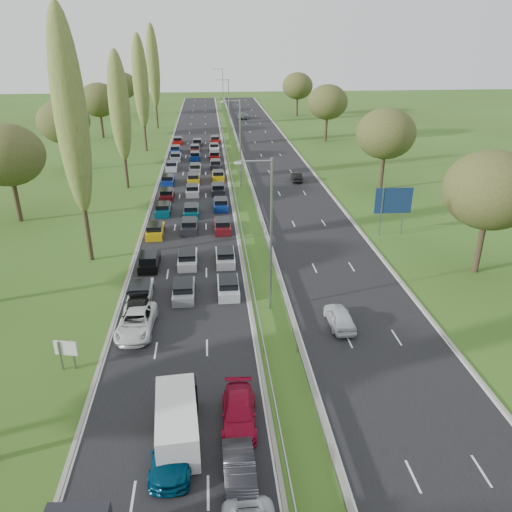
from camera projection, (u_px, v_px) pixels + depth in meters
name	position (u px, v px, depth m)	size (l,w,h in m)	color
ground	(240.00, 183.00, 73.12)	(260.00, 260.00, 0.00)	#354F18
near_carriageway	(194.00, 179.00, 74.82)	(10.50, 215.00, 0.04)	black
far_carriageway	(283.00, 177.00, 75.98)	(10.50, 215.00, 0.04)	black
central_reservation	(239.00, 175.00, 75.18)	(2.36, 215.00, 0.32)	gray
lamp_columns	(240.00, 144.00, 68.87)	(0.18, 140.18, 12.00)	gray
poplar_row	(103.00, 107.00, 55.96)	(2.80, 127.80, 22.44)	#2D2116
woodland_right	(409.00, 146.00, 59.55)	(8.00, 153.00, 11.10)	#2D2116
traffic_queue_fill	(193.00, 185.00, 70.25)	(9.14, 68.80, 0.80)	#B2B7BC
near_car_2	(136.00, 322.00, 36.11)	(2.49, 5.40, 1.50)	silver
near_car_3	(137.00, 315.00, 37.00)	(2.06, 5.06, 1.47)	black
near_car_7	(172.00, 448.00, 25.11)	(2.05, 5.03, 1.46)	#053551
near_car_9	(240.00, 475.00, 23.56)	(1.52, 4.34, 1.43)	black
near_car_11	(239.00, 412.00, 27.54)	(1.90, 4.67, 1.36)	maroon
far_car_0	(340.00, 317.00, 36.81)	(1.68, 4.18, 1.42)	silver
far_car_1	(297.00, 177.00, 73.71)	(1.38, 3.96, 1.31)	black
far_car_2	(243.00, 116.00, 129.51)	(2.45, 5.32, 1.48)	slate
white_van_rear	(177.00, 419.00, 26.50)	(2.12, 5.39, 2.17)	silver
info_sign	(66.00, 351.00, 31.73)	(1.49, 0.42, 2.10)	gray
direction_sign	(393.00, 203.00, 52.78)	(4.00, 0.21, 5.20)	gray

